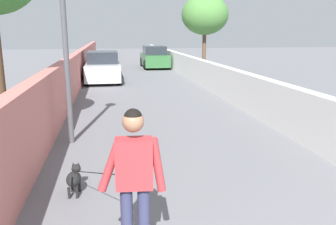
# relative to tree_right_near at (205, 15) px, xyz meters

# --- Properties ---
(ground_plane) EXTENTS (80.00, 80.00, 0.00)m
(ground_plane) POSITION_rel_tree_right_near_xyz_m (-5.00, 4.09, -3.46)
(ground_plane) COLOR slate
(wall_left) EXTENTS (48.00, 0.30, 1.59)m
(wall_left) POSITION_rel_tree_right_near_xyz_m (-7.00, 7.01, -2.66)
(wall_left) COLOR #CC726B
(wall_left) RESTS_ON ground
(fence_right) EXTENTS (48.00, 0.30, 1.22)m
(fence_right) POSITION_rel_tree_right_near_xyz_m (-7.00, 1.17, -2.85)
(fence_right) COLOR white
(fence_right) RESTS_ON ground
(tree_right_near) EXTENTS (2.70, 2.70, 4.61)m
(tree_right_near) POSITION_rel_tree_right_near_xyz_m (0.00, 0.00, 0.00)
(tree_right_near) COLOR brown
(tree_right_near) RESTS_ON ground
(lamp_post) EXTENTS (0.36, 0.36, 4.23)m
(lamp_post) POSITION_rel_tree_right_near_xyz_m (-12.02, 6.46, -0.56)
(lamp_post) COLOR #4C4C51
(lamp_post) RESTS_ON ground
(person_skateboarder) EXTENTS (0.25, 0.71, 1.68)m
(person_skateboarder) POSITION_rel_tree_right_near_xyz_m (-16.60, 5.32, -2.39)
(person_skateboarder) COLOR #333859
(person_skateboarder) RESTS_ON skateboard
(dog) EXTENTS (2.17, 0.96, 1.06)m
(dog) POSITION_rel_tree_right_near_xyz_m (-14.73, 6.14, -3.18)
(dog) COLOR black
(dog) RESTS_ON ground
(car_near) EXTENTS (4.07, 1.80, 1.54)m
(car_near) POSITION_rel_tree_right_near_xyz_m (-1.77, 5.86, -2.74)
(car_near) COLOR silver
(car_near) RESTS_ON ground
(car_far) EXTENTS (4.11, 1.80, 1.54)m
(car_far) POSITION_rel_tree_right_near_xyz_m (4.89, 2.32, -2.74)
(car_far) COLOR #336B38
(car_far) RESTS_ON ground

